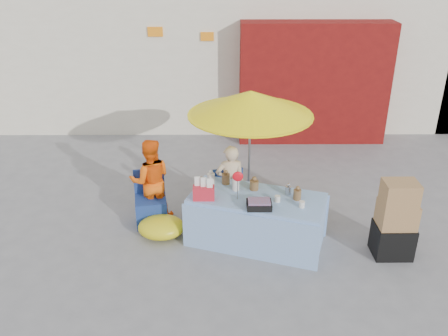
{
  "coord_description": "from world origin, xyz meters",
  "views": [
    {
      "loc": [
        0.2,
        -5.82,
        4.07
      ],
      "look_at": [
        0.23,
        0.6,
        1.0
      ],
      "focal_mm": 38.0,
      "sensor_mm": 36.0,
      "label": 1
    }
  ],
  "objects_px": {
    "market_table": "(256,219)",
    "vendor_orange": "(151,180)",
    "umbrella": "(251,104)",
    "chair_left": "(151,208)",
    "chair_right": "(230,208)",
    "vendor_beige": "(230,183)",
    "box_stack": "(395,222)"
  },
  "relations": [
    {
      "from": "box_stack",
      "to": "vendor_beige",
      "type": "bearing_deg",
      "value": 156.16
    },
    {
      "from": "market_table",
      "to": "chair_right",
      "type": "distance_m",
      "value": 0.66
    },
    {
      "from": "vendor_orange",
      "to": "box_stack",
      "type": "height_order",
      "value": "vendor_orange"
    },
    {
      "from": "market_table",
      "to": "chair_right",
      "type": "relative_size",
      "value": 2.54
    },
    {
      "from": "chair_right",
      "to": "chair_left",
      "type": "bearing_deg",
      "value": 170.16
    },
    {
      "from": "market_table",
      "to": "vendor_orange",
      "type": "height_order",
      "value": "vendor_orange"
    },
    {
      "from": "chair_left",
      "to": "chair_right",
      "type": "distance_m",
      "value": 1.25
    },
    {
      "from": "chair_right",
      "to": "box_stack",
      "type": "height_order",
      "value": "box_stack"
    },
    {
      "from": "chair_right",
      "to": "vendor_beige",
      "type": "relative_size",
      "value": 0.67
    },
    {
      "from": "chair_left",
      "to": "vendor_beige",
      "type": "distance_m",
      "value": 1.32
    },
    {
      "from": "chair_left",
      "to": "chair_right",
      "type": "xyz_separation_m",
      "value": [
        1.25,
        0.0,
        0.0
      ]
    },
    {
      "from": "vendor_orange",
      "to": "umbrella",
      "type": "bearing_deg",
      "value": 175.69
    },
    {
      "from": "market_table",
      "to": "vendor_orange",
      "type": "xyz_separation_m",
      "value": [
        -1.62,
        0.67,
        0.3
      ]
    },
    {
      "from": "chair_right",
      "to": "vendor_beige",
      "type": "distance_m",
      "value": 0.4
    },
    {
      "from": "vendor_orange",
      "to": "umbrella",
      "type": "height_order",
      "value": "umbrella"
    },
    {
      "from": "vendor_beige",
      "to": "box_stack",
      "type": "xyz_separation_m",
      "value": [
        2.29,
        -1.01,
        -0.1
      ]
    },
    {
      "from": "vendor_orange",
      "to": "umbrella",
      "type": "relative_size",
      "value": 0.66
    },
    {
      "from": "umbrella",
      "to": "chair_left",
      "type": "bearing_deg",
      "value": -169.62
    },
    {
      "from": "chair_left",
      "to": "chair_right",
      "type": "height_order",
      "value": "same"
    },
    {
      "from": "market_table",
      "to": "box_stack",
      "type": "bearing_deg",
      "value": 8.09
    },
    {
      "from": "market_table",
      "to": "box_stack",
      "type": "relative_size",
      "value": 1.84
    },
    {
      "from": "vendor_beige",
      "to": "box_stack",
      "type": "distance_m",
      "value": 2.51
    },
    {
      "from": "market_table",
      "to": "chair_left",
      "type": "distance_m",
      "value": 1.71
    },
    {
      "from": "chair_left",
      "to": "vendor_orange",
      "type": "distance_m",
      "value": 0.45
    },
    {
      "from": "market_table",
      "to": "umbrella",
      "type": "height_order",
      "value": "umbrella"
    },
    {
      "from": "vendor_orange",
      "to": "vendor_beige",
      "type": "xyz_separation_m",
      "value": [
        1.25,
        0.0,
        -0.05
      ]
    },
    {
      "from": "chair_left",
      "to": "umbrella",
      "type": "xyz_separation_m",
      "value": [
        1.55,
        0.28,
        1.64
      ]
    },
    {
      "from": "market_table",
      "to": "chair_left",
      "type": "bearing_deg",
      "value": -179.93
    },
    {
      "from": "vendor_beige",
      "to": "umbrella",
      "type": "height_order",
      "value": "umbrella"
    },
    {
      "from": "market_table",
      "to": "vendor_beige",
      "type": "distance_m",
      "value": 0.8
    },
    {
      "from": "umbrella",
      "to": "box_stack",
      "type": "bearing_deg",
      "value": -30.28
    },
    {
      "from": "market_table",
      "to": "chair_left",
      "type": "relative_size",
      "value": 2.54
    }
  ]
}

